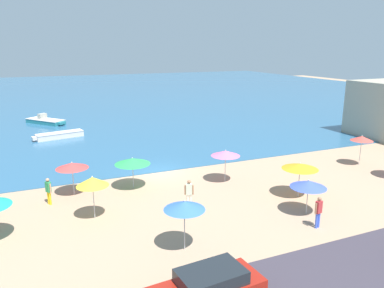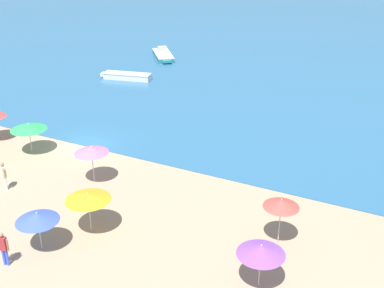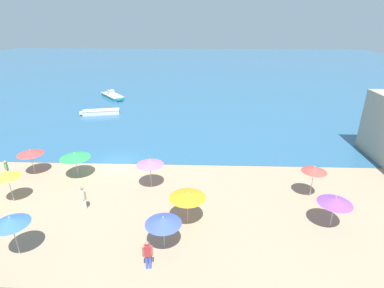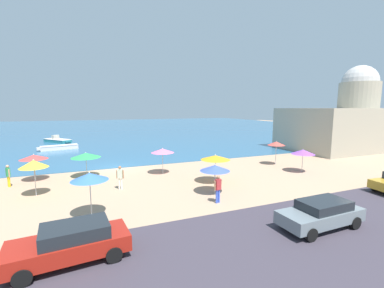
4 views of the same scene
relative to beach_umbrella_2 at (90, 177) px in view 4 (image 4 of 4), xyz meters
name	(u,v)px [view 4 (image 4 of 4)]	position (x,y,z in m)	size (l,w,h in m)	color
ground_plane	(115,168)	(2.52, 11.66, -2.34)	(160.00, 160.00, 0.00)	tan
sea	(95,128)	(2.52, 66.66, -2.32)	(150.00, 110.00, 0.05)	#2E6086
coastal_road	(168,272)	(2.52, -6.34, -2.31)	(80.00, 8.00, 0.06)	#3B353F
beach_umbrella_2	(90,177)	(0.00, 0.00, 0.00)	(2.02, 2.02, 2.62)	#B2B2B7
beach_umbrella_3	(34,157)	(-4.17, 9.55, -0.29)	(2.15, 2.15, 2.31)	#B2B2B7
beach_umbrella_4	(86,155)	(-0.17, 9.16, -0.36)	(2.49, 2.49, 2.26)	#B2B2B7
beach_umbrella_5	(215,158)	(9.52, 3.28, -0.23)	(2.38, 2.38, 2.36)	#B2B2B7
beach_umbrella_6	(163,151)	(6.37, 7.70, -0.15)	(2.12, 2.12, 2.45)	#B2B2B7
beach_umbrella_7	(303,152)	(18.85, 3.25, -0.38)	(2.16, 2.16, 2.25)	#B2B2B7
beach_umbrella_9	(215,168)	(8.25, 0.93, -0.46)	(2.14, 2.14, 2.16)	#B2B2B7
beach_umbrella_10	(34,164)	(-3.49, 5.27, -0.06)	(1.85, 1.85, 2.62)	#B2B2B7
beach_umbrella_11	(276,143)	(18.67, 6.74, -0.01)	(1.81, 1.81, 2.60)	#B2B2B7
bather_0	(218,188)	(7.60, -0.76, -1.32)	(0.56, 0.29, 1.82)	blue
bather_1	(120,176)	(2.14, 4.50, -1.33)	(0.53, 0.35, 1.81)	white
bather_2	(8,175)	(-5.79, 8.47, -1.36)	(0.37, 0.51, 1.75)	yellow
parked_car_3	(71,242)	(-0.81, -4.26, -1.49)	(4.61, 2.22, 1.49)	#9F1E13
parked_car_4	(321,213)	(10.73, -5.91, -1.53)	(4.48, 1.93, 1.41)	slate
skiff_nearshore	(59,147)	(-3.82, 26.75, -1.97)	(5.44, 2.36, 0.65)	silver
skiff_offshore	(58,140)	(-4.79, 35.99, -1.96)	(4.82, 5.43, 1.25)	teal
harbor_fortress	(343,121)	(35.28, 11.77, 1.75)	(14.35, 10.41, 12.35)	#A39B87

